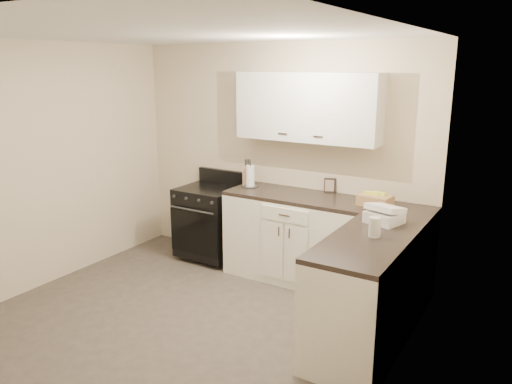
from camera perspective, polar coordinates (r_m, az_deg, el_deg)
The scene contains 19 objects.
floor at distance 4.64m, azimuth -8.91°, elevation -15.03°, with size 3.60×3.60×0.00m, color #473F38.
ceiling at distance 4.06m, azimuth -10.33°, elevation 17.48°, with size 3.60×3.60×0.00m, color white.
wall_back at distance 5.62m, azimuth 2.49°, elevation 3.97°, with size 3.60×3.60×0.00m, color beige.
wall_right at distance 3.32m, azimuth 14.71°, elevation -3.88°, with size 3.60×3.60×0.00m, color beige.
wall_left at distance 5.50m, azimuth -23.93°, elevation 2.51°, with size 3.60×3.60×0.00m, color beige.
base_cabinets_back at distance 5.38m, azimuth 4.82°, elevation -5.38°, with size 1.55×0.60×0.90m, color white.
base_cabinets_right at distance 4.45m, azimuth 13.58°, elevation -10.11°, with size 0.60×1.90×0.90m, color white.
countertop_back at distance 5.24m, azimuth 4.93°, elevation -0.54°, with size 1.55×0.60×0.04m, color black.
countertop_right at distance 4.28m, azimuth 13.95°, elevation -4.37°, with size 0.60×1.90×0.04m, color black.
upper_cabinets at distance 5.22m, azimuth 5.90°, elevation 9.63°, with size 1.55×0.30×0.70m, color silver.
stove at distance 5.94m, azimuth -5.40°, elevation -3.37°, with size 0.67×0.57×0.81m, color black.
knife_block at distance 5.63m, azimuth -0.96°, elevation 1.84°, with size 0.09×0.08×0.21m, color #D6AD83.
paper_towel at distance 5.53m, azimuth -0.67°, elevation 1.81°, with size 0.10×0.10×0.24m, color white.
picture_frame at distance 5.36m, azimuth 8.43°, elevation 0.75°, with size 0.12×0.02×0.16m, color black.
wicker_basket at distance 4.95m, azimuth 13.45°, elevation -0.94°, with size 0.31×0.21×0.10m, color tan.
countertop_grill at distance 4.43m, azimuth 14.43°, elevation -2.81°, with size 0.27×0.25×0.10m, color white.
glass_jar at distance 4.06m, azimuth 13.42°, elevation -3.91°, with size 0.10×0.10×0.16m, color silver.
oven_mitt_near at distance 4.14m, azimuth 7.06°, elevation -11.85°, with size 0.02×0.16×0.27m, color black.
oven_mitt_far at distance 4.26m, azimuth 8.09°, elevation -10.38°, with size 0.02×0.16×0.28m, color black.
Camera 1 is at (2.67, -3.04, 2.26)m, focal length 35.00 mm.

